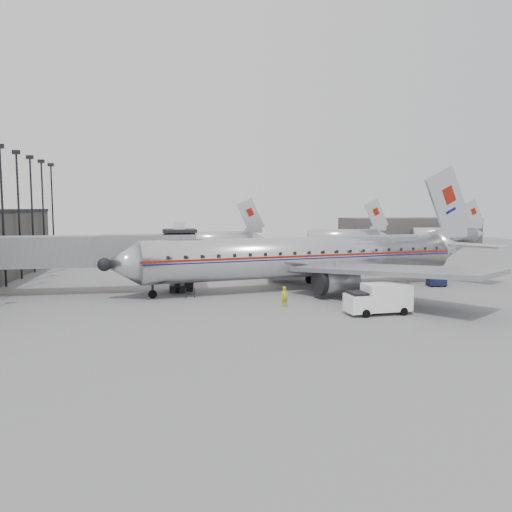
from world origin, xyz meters
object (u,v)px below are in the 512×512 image
Objects in this scene: airliner at (311,257)px; ramp_worker at (285,297)px; baggage_cart_navy at (437,279)px; service_van at (379,298)px; baggage_cart_white at (349,282)px.

airliner reaches higher than ramp_worker.
ramp_worker reaches higher than baggage_cart_navy.
baggage_cart_navy is at bearing 41.24° from service_van.
service_van is at bearing -93.13° from airliner.
ramp_worker is at bearing -149.51° from baggage_cart_navy.
airliner is at bearing 45.91° from ramp_worker.
baggage_cart_white is at bearing 25.69° from ramp_worker.
ramp_worker is at bearing -129.42° from airliner.
baggage_cart_white is 11.46m from ramp_worker.
service_van is at bearing -97.85° from baggage_cart_white.
airliner is 19.98× the size of baggage_cart_white.
baggage_cart_white reaches higher than baggage_cart_navy.
baggage_cart_white is at bearing 76.82° from service_van.
baggage_cart_white is (3.60, -1.68, -2.52)m from airliner.
service_van is 2.56× the size of baggage_cart_navy.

